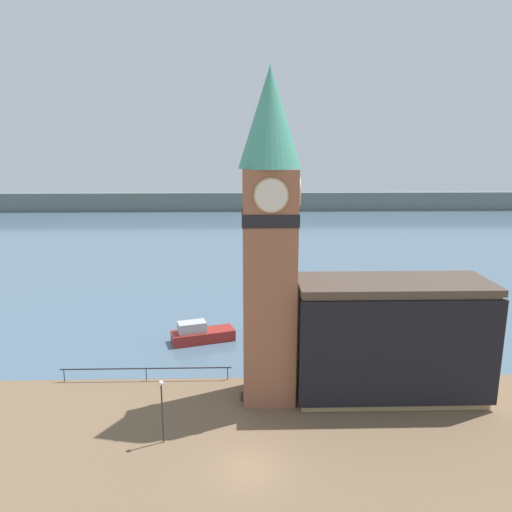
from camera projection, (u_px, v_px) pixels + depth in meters
ground_plane at (248, 469)px, 29.62m from camera, size 160.00×160.00×0.00m
water at (244, 238)px, 99.40m from camera, size 160.00×120.00×0.00m
far_shoreline at (244, 202)px, 137.78m from camera, size 180.00×3.00×5.00m
pier_railing at (146, 369)px, 40.30m from camera, size 13.80×0.08×1.09m
clock_tower at (269, 232)px, 35.19m from camera, size 4.33×4.33×23.93m
pier_building at (391, 339)px, 37.23m from camera, size 14.23×5.51×9.07m
boat_near at (201, 334)px, 48.27m from camera, size 6.35×3.78×2.07m
mooring_bollard_near at (241, 395)px, 37.32m from camera, size 0.28×0.28×0.76m
lamp_post at (162, 400)px, 31.58m from camera, size 0.32×0.32×4.32m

